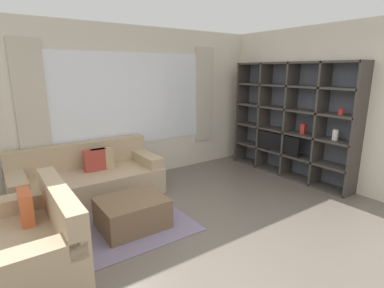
{
  "coord_description": "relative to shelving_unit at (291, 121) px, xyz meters",
  "views": [
    {
      "loc": [
        -2.19,
        -2.03,
        1.96
      ],
      "look_at": [
        0.37,
        1.62,
        0.85
      ],
      "focal_mm": 28.0,
      "sensor_mm": 36.0,
      "label": 1
    }
  ],
  "objects": [
    {
      "name": "ottoman",
      "position": [
        -3.26,
        -0.14,
        -0.84
      ],
      "size": [
        0.81,
        0.67,
        0.38
      ],
      "color": "brown",
      "rests_on": "ground_plane"
    },
    {
      "name": "area_rug",
      "position": [
        -3.78,
        0.09,
        -1.03
      ],
      "size": [
        2.48,
        1.69,
        0.01
      ],
      "primitive_type": "cube",
      "color": "slate",
      "rests_on": "ground_plane"
    },
    {
      "name": "couch_main",
      "position": [
        -3.44,
        1.08,
        -0.74
      ],
      "size": [
        2.17,
        0.94,
        0.82
      ],
      "color": "tan",
      "rests_on": "ground_plane"
    },
    {
      "name": "wall_back",
      "position": [
        -2.44,
        1.58,
        0.32
      ],
      "size": [
        6.39,
        0.11,
        2.7
      ],
      "color": "beige",
      "rests_on": "ground_plane"
    },
    {
      "name": "couch_side",
      "position": [
        -4.46,
        -0.36,
        -0.74
      ],
      "size": [
        0.94,
        1.48,
        0.82
      ],
      "rotation": [
        0.0,
        0.0,
        -1.57
      ],
      "color": "tan",
      "rests_on": "ground_plane"
    },
    {
      "name": "wall_right",
      "position": [
        0.19,
        0.08,
        0.32
      ],
      "size": [
        0.07,
        4.15,
        2.7
      ],
      "primitive_type": "cube",
      "color": "beige",
      "rests_on": "ground_plane"
    },
    {
      "name": "shelving_unit",
      "position": [
        0.0,
        0.0,
        0.0
      ],
      "size": [
        0.37,
        2.5,
        2.1
      ],
      "color": "#515660",
      "rests_on": "ground_plane"
    },
    {
      "name": "ground_plane",
      "position": [
        -2.44,
        -1.39,
        -1.03
      ],
      "size": [
        16.0,
        16.0,
        0.0
      ],
      "primitive_type": "plane",
      "color": "#665B51"
    }
  ]
}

